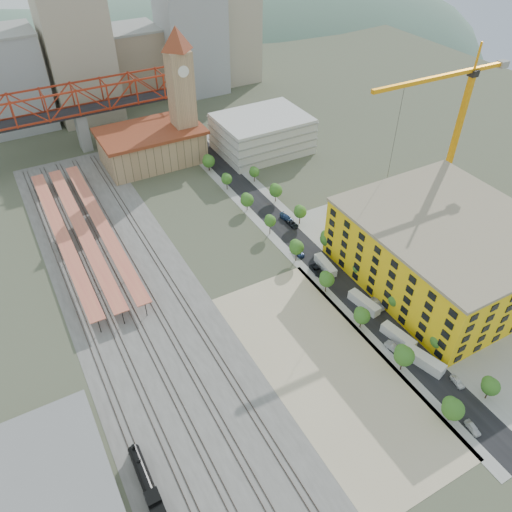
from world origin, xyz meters
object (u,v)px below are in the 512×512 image
tower_crane (455,114)px  site_trailer_b (398,336)px  site_trailer_c (364,303)px  locomotive (148,487)px  site_trailer_a (423,360)px  clock_tower (180,83)px  site_trailer_d (325,265)px  construction_building (445,250)px  car_0 (473,428)px

tower_crane → site_trailer_b: (-50.48, -40.60, -31.06)m
site_trailer_b → site_trailer_c: bearing=80.2°
locomotive → site_trailer_a: size_ratio=1.91×
site_trailer_b → site_trailer_a: bearing=-99.8°
clock_tower → site_trailer_d: bearing=-84.4°
site_trailer_a → site_trailer_b: size_ratio=1.12×
construction_building → site_trailer_a: construction_building is taller
clock_tower → car_0: size_ratio=13.04×
construction_building → clock_tower: bearing=108.8°
locomotive → construction_building: bearing=11.5°
locomotive → site_trailer_c: size_ratio=2.10×
clock_tower → site_trailer_c: bearing=-85.4°
site_trailer_b → car_0: 26.52m
site_trailer_b → car_0: size_ratio=2.34×
car_0 → site_trailer_a: bearing=89.1°
clock_tower → locomotive: size_ratio=2.60×
locomotive → site_trailer_d: (66.00, 36.73, -0.63)m
site_trailer_c → site_trailer_d: site_trailer_c is taller
site_trailer_c → car_0: size_ratio=2.38×
locomotive → site_trailer_d: size_ratio=2.22×
clock_tower → site_trailer_a: 124.48m
site_trailer_c → locomotive: bearing=-171.5°
clock_tower → construction_building: (34.00, -99.99, -19.29)m
locomotive → tower_crane: (116.48, 46.64, 30.47)m
locomotive → tower_crane: tower_crane is taller
construction_building → site_trailer_d: 32.64m
locomotive → site_trailer_b: 66.28m
clock_tower → tower_crane: bearing=-51.0°
site_trailer_a → tower_crane: bearing=28.4°
construction_building → locomotive: (-92.00, -18.78, -7.55)m
clock_tower → site_trailer_c: 103.52m
tower_crane → site_trailer_a: tower_crane is taller
clock_tower → site_trailer_c: clock_tower is taller
clock_tower → site_trailer_b: (8.00, -112.73, -27.42)m
construction_building → tower_crane: size_ratio=0.97×
locomotive → car_0: size_ratio=5.01×
site_trailer_a → site_trailer_d: site_trailer_a is taller
site_trailer_a → car_0: size_ratio=2.62×
locomotive → site_trailer_d: 75.53m
site_trailer_a → locomotive: bearing=162.1°
car_0 → clock_tower: bearing=100.6°
site_trailer_b → car_0: bearing=-106.3°
tower_crane → car_0: size_ratio=13.14×
site_trailer_a → car_0: site_trailer_a is taller
locomotive → tower_crane: 129.12m
locomotive → site_trailer_c: 68.76m
site_trailer_c → car_0: site_trailer_c is taller
clock_tower → tower_crane: size_ratio=0.99×
tower_crane → site_trailer_a: (-50.48, -49.06, -30.91)m
clock_tower → car_0: bearing=-87.9°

